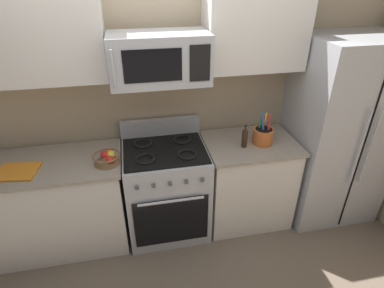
# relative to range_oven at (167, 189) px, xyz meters

# --- Properties ---
(ground_plane) EXTENTS (16.00, 16.00, 0.00)m
(ground_plane) POSITION_rel_range_oven_xyz_m (0.00, -0.66, -0.47)
(ground_plane) COLOR #6B5B4C
(wall_back) EXTENTS (8.00, 0.10, 2.60)m
(wall_back) POSITION_rel_range_oven_xyz_m (0.00, 0.39, 0.83)
(wall_back) COLOR tan
(wall_back) RESTS_ON ground
(counter_left) EXTENTS (1.28, 0.65, 0.91)m
(counter_left) POSITION_rel_range_oven_xyz_m (-1.03, -0.00, -0.02)
(counter_left) COLOR silver
(counter_left) RESTS_ON ground
(range_oven) EXTENTS (0.76, 0.69, 1.09)m
(range_oven) POSITION_rel_range_oven_xyz_m (0.00, 0.00, 0.00)
(range_oven) COLOR #B2B5BA
(range_oven) RESTS_ON ground
(counter_right) EXTENTS (0.86, 0.65, 0.91)m
(counter_right) POSITION_rel_range_oven_xyz_m (0.82, -0.00, -0.02)
(counter_right) COLOR silver
(counter_right) RESTS_ON ground
(refrigerator) EXTENTS (0.89, 0.76, 1.85)m
(refrigerator) POSITION_rel_range_oven_xyz_m (1.72, -0.02, 0.45)
(refrigerator) COLOR #B2B5BA
(refrigerator) RESTS_ON ground
(microwave) EXTENTS (0.77, 0.44, 0.38)m
(microwave) POSITION_rel_range_oven_xyz_m (-0.00, 0.03, 1.26)
(microwave) COLOR #B2B5BA
(upper_cabinets_left) EXTENTS (1.27, 0.34, 0.73)m
(upper_cabinets_left) POSITION_rel_range_oven_xyz_m (-1.03, 0.17, 1.46)
(upper_cabinets_left) COLOR silver
(upper_cabinets_right) EXTENTS (0.85, 0.34, 0.73)m
(upper_cabinets_right) POSITION_rel_range_oven_xyz_m (0.83, 0.17, 1.46)
(upper_cabinets_right) COLOR silver
(utensil_crock) EXTENTS (0.19, 0.19, 0.31)m
(utensil_crock) POSITION_rel_range_oven_xyz_m (0.92, -0.04, 0.52)
(utensil_crock) COLOR #D1662D
(utensil_crock) RESTS_ON counter_right
(fruit_basket) EXTENTS (0.23, 0.23, 0.10)m
(fruit_basket) POSITION_rel_range_oven_xyz_m (-0.50, -0.10, 0.48)
(fruit_basket) COLOR brown
(fruit_basket) RESTS_ON counter_left
(apple_loose) EXTENTS (0.08, 0.08, 0.08)m
(apple_loose) POSITION_rel_range_oven_xyz_m (-0.47, -0.13, 0.48)
(apple_loose) COLOR red
(apple_loose) RESTS_ON counter_left
(cutting_board) EXTENTS (0.35, 0.30, 0.02)m
(cutting_board) POSITION_rel_range_oven_xyz_m (-1.21, -0.10, 0.45)
(cutting_board) COLOR orange
(cutting_board) RESTS_ON counter_left
(bottle_soy) EXTENTS (0.05, 0.05, 0.22)m
(bottle_soy) POSITION_rel_range_oven_xyz_m (0.73, -0.07, 0.54)
(bottle_soy) COLOR #382314
(bottle_soy) RESTS_ON counter_right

